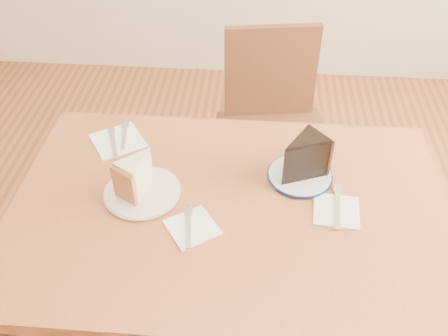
% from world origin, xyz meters
% --- Properties ---
extents(table, '(1.20, 0.80, 0.75)m').
position_xyz_m(table, '(0.00, 0.00, 0.65)').
color(table, '#5E2E19').
rests_on(table, ground).
extents(chair_far, '(0.50, 0.50, 0.89)m').
position_xyz_m(chair_far, '(0.13, 0.68, 0.49)').
color(chair_far, '#32190F').
rests_on(chair_far, ground).
extents(plate_cream, '(0.21, 0.21, 0.01)m').
position_xyz_m(plate_cream, '(-0.25, 0.03, 0.76)').
color(plate_cream, silver).
rests_on(plate_cream, table).
extents(plate_navy, '(0.18, 0.18, 0.01)m').
position_xyz_m(plate_navy, '(0.19, 0.13, 0.76)').
color(plate_navy, silver).
rests_on(plate_navy, table).
extents(carrot_cake, '(0.12, 0.13, 0.10)m').
position_xyz_m(carrot_cake, '(-0.25, 0.04, 0.81)').
color(carrot_cake, '#F6EACB').
rests_on(carrot_cake, plate_cream).
extents(chocolate_cake, '(0.16, 0.16, 0.12)m').
position_xyz_m(chocolate_cake, '(0.19, 0.12, 0.82)').
color(chocolate_cake, black).
rests_on(chocolate_cake, plate_navy).
extents(napkin_cream, '(0.16, 0.16, 0.00)m').
position_xyz_m(napkin_cream, '(-0.09, -0.09, 0.75)').
color(napkin_cream, white).
rests_on(napkin_cream, table).
extents(napkin_navy, '(0.13, 0.13, 0.00)m').
position_xyz_m(napkin_navy, '(0.29, 0.00, 0.75)').
color(napkin_navy, white).
rests_on(napkin_navy, table).
extents(napkin_spare, '(0.20, 0.20, 0.00)m').
position_xyz_m(napkin_spare, '(-0.37, 0.26, 0.75)').
color(napkin_spare, white).
rests_on(napkin_spare, table).
extents(fork_cream, '(0.03, 0.14, 0.00)m').
position_xyz_m(fork_cream, '(-0.10, -0.09, 0.76)').
color(fork_cream, white).
rests_on(fork_cream, napkin_cream).
extents(knife_navy, '(0.03, 0.17, 0.00)m').
position_xyz_m(knife_navy, '(0.29, 0.02, 0.76)').
color(knife_navy, silver).
rests_on(knife_navy, napkin_navy).
extents(fork_spare, '(0.04, 0.14, 0.00)m').
position_xyz_m(fork_spare, '(-0.36, 0.28, 0.76)').
color(fork_spare, silver).
rests_on(fork_spare, napkin_spare).
extents(knife_spare, '(0.07, 0.16, 0.00)m').
position_xyz_m(knife_spare, '(-0.38, 0.24, 0.76)').
color(knife_spare, silver).
rests_on(knife_spare, napkin_spare).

